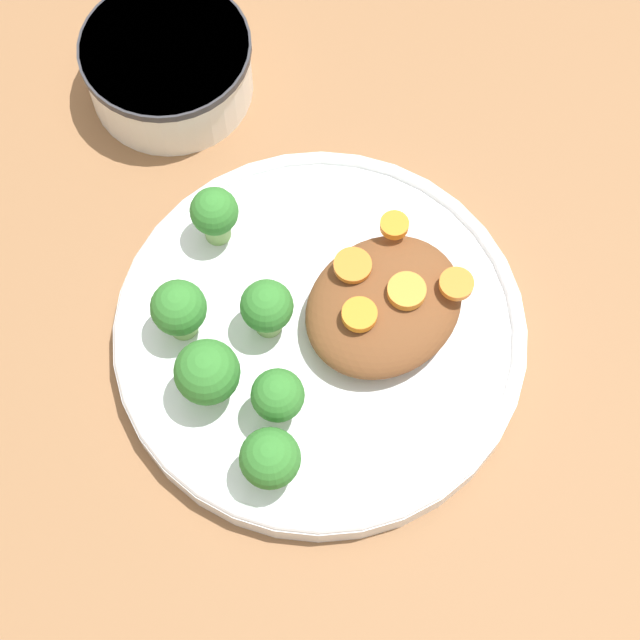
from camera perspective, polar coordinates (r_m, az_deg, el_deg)
name	(u,v)px	position (r m, az deg, el deg)	size (l,w,h in m)	color
ground_plane	(320,341)	(0.72, 0.00, -1.10)	(4.00, 4.00, 0.00)	#8C603D
plate	(320,333)	(0.71, 0.00, -0.70)	(0.27, 0.27, 0.02)	white
dip_bowl	(168,64)	(0.81, -8.10, 13.36)	(0.12, 0.12, 0.05)	white
stew_mound	(384,306)	(0.69, 3.42, 0.76)	(0.11, 0.09, 0.03)	brown
broccoli_floret_0	(278,396)	(0.66, -2.27, -4.10)	(0.03, 0.03, 0.05)	#759E51
broccoli_floret_1	(207,373)	(0.66, -6.03, -2.82)	(0.04, 0.04, 0.05)	#7FA85B
broccoli_floret_2	(179,310)	(0.68, -7.53, 0.55)	(0.04, 0.04, 0.05)	#759E51
broccoli_floret_3	(214,215)	(0.71, -5.67, 5.62)	(0.03, 0.03, 0.05)	#7FA85B
broccoli_floret_4	(267,308)	(0.68, -2.85, 0.65)	(0.03, 0.03, 0.05)	#7FA85B
broccoli_floret_5	(270,459)	(0.64, -2.68, -7.41)	(0.04, 0.04, 0.05)	#7FA85B
carrot_slice_0	(359,315)	(0.67, 2.12, 0.29)	(0.02, 0.02, 0.01)	orange
carrot_slice_1	(456,284)	(0.68, 7.29, 1.93)	(0.02, 0.02, 0.01)	orange
carrot_slice_2	(353,265)	(0.68, 1.76, 2.93)	(0.02, 0.02, 0.00)	orange
carrot_slice_3	(407,291)	(0.67, 4.64, 1.55)	(0.02, 0.02, 0.01)	orange
carrot_slice_4	(394,225)	(0.69, 3.99, 5.07)	(0.02, 0.02, 0.01)	orange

